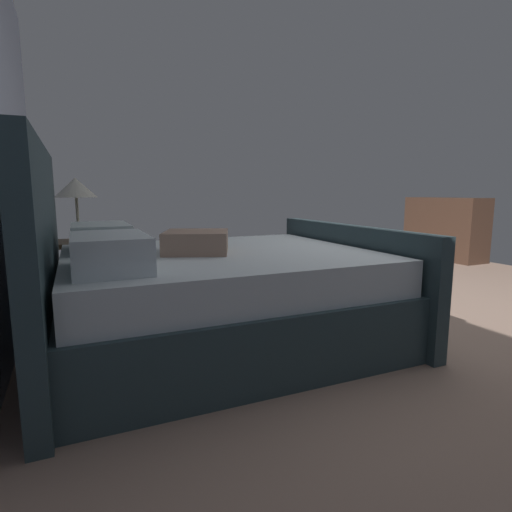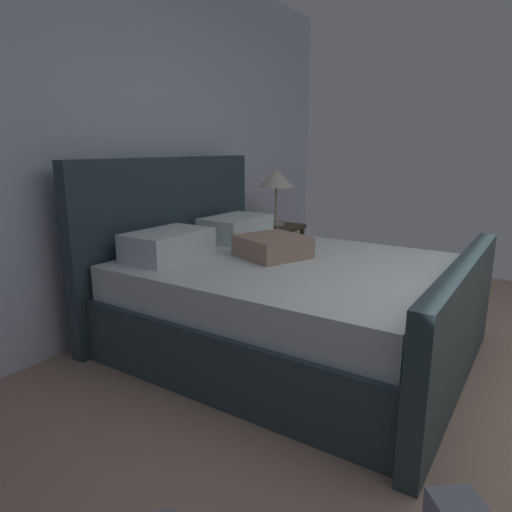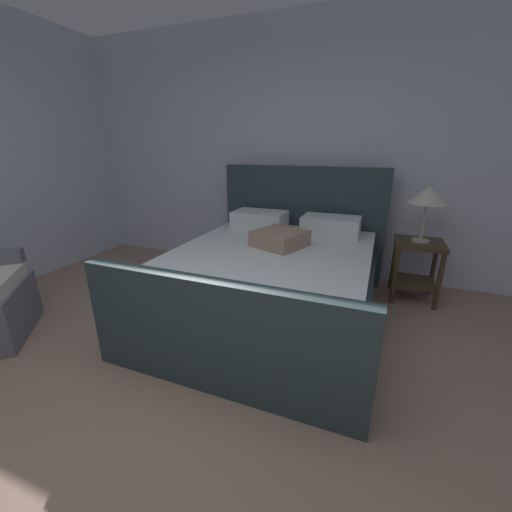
% 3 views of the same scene
% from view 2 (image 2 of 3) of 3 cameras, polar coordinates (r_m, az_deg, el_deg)
% --- Properties ---
extents(wall_back, '(5.63, 0.12, 2.80)m').
position_cam_2_polar(wall_back, '(3.58, -15.58, 14.06)').
color(wall_back, silver).
rests_on(wall_back, ground).
extents(bed, '(1.85, 2.20, 1.26)m').
position_cam_2_polar(bed, '(3.05, 3.24, -5.24)').
color(bed, '#2A3D41').
rests_on(bed, ground).
extents(nightstand_right, '(0.44, 0.44, 0.60)m').
position_cam_2_polar(nightstand_right, '(4.44, 2.49, 1.40)').
color(nightstand_right, '#423220').
rests_on(nightstand_right, ground).
extents(table_lamp_right, '(0.34, 0.34, 0.53)m').
position_cam_2_polar(table_lamp_right, '(4.35, 2.58, 9.56)').
color(table_lamp_right, '#B7B293').
rests_on(table_lamp_right, nightstand_right).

